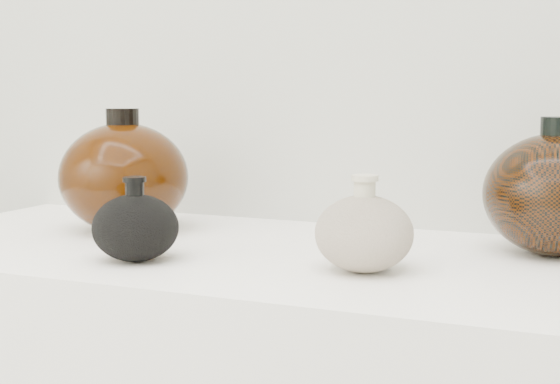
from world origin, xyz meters
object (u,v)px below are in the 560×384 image
at_px(right_round_pot, 557,194).
at_px(left_round_pot, 124,177).
at_px(cream_gourd_vase, 364,233).
at_px(black_gourd_vase, 136,227).

bearing_deg(right_round_pot, left_round_pot, -173.87).
xyz_separation_m(cream_gourd_vase, left_round_pot, (-0.43, 0.13, 0.04)).
height_order(black_gourd_vase, left_round_pot, left_round_pot).
relative_size(black_gourd_vase, left_round_pot, 0.60).
height_order(cream_gourd_vase, left_round_pot, left_round_pot).
distance_m(cream_gourd_vase, left_round_pot, 0.45).
height_order(cream_gourd_vase, right_round_pot, right_round_pot).
bearing_deg(left_round_pot, black_gourd_vase, -52.47).
distance_m(black_gourd_vase, right_round_pot, 0.56).
relative_size(cream_gourd_vase, right_round_pot, 0.70).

